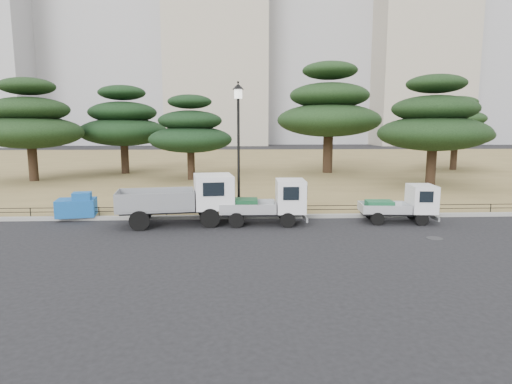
{
  "coord_description": "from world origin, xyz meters",
  "views": [
    {
      "loc": [
        -0.85,
        -16.3,
        4.1
      ],
      "look_at": [
        0.0,
        2.0,
        1.3
      ],
      "focal_mm": 30.0,
      "sensor_mm": 36.0,
      "label": 1
    }
  ],
  "objects_px": {
    "truck_kei_rear": "(403,204)",
    "tarp_pile": "(77,206)",
    "truck_large": "(183,197)",
    "truck_kei_front": "(270,202)",
    "street_lamp": "(238,127)"
  },
  "relations": [
    {
      "from": "truck_kei_front",
      "to": "tarp_pile",
      "type": "relative_size",
      "value": 1.99
    },
    {
      "from": "truck_large",
      "to": "truck_kei_front",
      "type": "distance_m",
      "value": 3.66
    },
    {
      "from": "street_lamp",
      "to": "tarp_pile",
      "type": "xyz_separation_m",
      "value": [
        -7.23,
        -0.08,
        -3.5
      ]
    },
    {
      "from": "truck_kei_front",
      "to": "truck_large",
      "type": "bearing_deg",
      "value": 179.55
    },
    {
      "from": "truck_large",
      "to": "truck_kei_front",
      "type": "bearing_deg",
      "value": -9.73
    },
    {
      "from": "tarp_pile",
      "to": "truck_kei_rear",
      "type": "bearing_deg",
      "value": -5.25
    },
    {
      "from": "street_lamp",
      "to": "tarp_pile",
      "type": "height_order",
      "value": "street_lamp"
    },
    {
      "from": "truck_kei_rear",
      "to": "truck_large",
      "type": "bearing_deg",
      "value": -176.07
    },
    {
      "from": "truck_large",
      "to": "truck_kei_front",
      "type": "xyz_separation_m",
      "value": [
        3.65,
        -0.11,
        -0.21
      ]
    },
    {
      "from": "truck_kei_rear",
      "to": "tarp_pile",
      "type": "relative_size",
      "value": 1.77
    },
    {
      "from": "truck_large",
      "to": "street_lamp",
      "type": "distance_m",
      "value": 3.97
    },
    {
      "from": "truck_kei_front",
      "to": "truck_kei_rear",
      "type": "distance_m",
      "value": 5.77
    },
    {
      "from": "truck_kei_rear",
      "to": "tarp_pile",
      "type": "bearing_deg",
      "value": 179.28
    },
    {
      "from": "truck_kei_front",
      "to": "truck_kei_rear",
      "type": "relative_size",
      "value": 1.12
    },
    {
      "from": "truck_large",
      "to": "street_lamp",
      "type": "relative_size",
      "value": 0.86
    }
  ]
}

